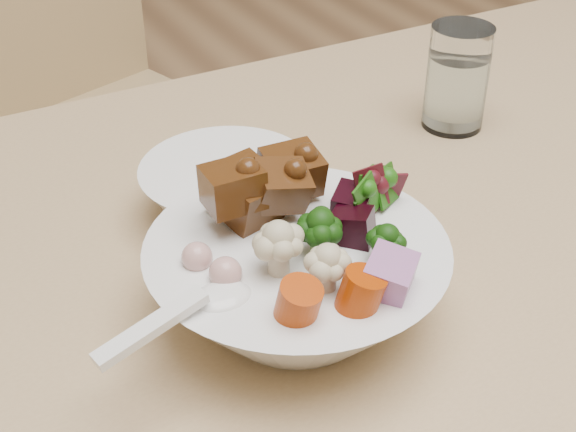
# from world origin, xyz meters

# --- Properties ---
(dining_table) EXTENTS (1.41, 0.80, 0.66)m
(dining_table) POSITION_xyz_m (0.02, 0.20, 0.59)
(dining_table) COLOR tan
(dining_table) RESTS_ON ground
(chair_far) EXTENTS (0.53, 0.53, 0.91)m
(chair_far) POSITION_xyz_m (-0.23, 0.88, 0.51)
(chair_far) COLOR tan
(chair_far) RESTS_ON ground
(food_bowl) EXTENTS (0.21, 0.21, 0.11)m
(food_bowl) POSITION_xyz_m (-0.25, 0.18, 0.70)
(food_bowl) COLOR white
(food_bowl) RESTS_ON dining_table
(soup_spoon) EXTENTS (0.11, 0.04, 0.02)m
(soup_spoon) POSITION_xyz_m (-0.33, 0.15, 0.72)
(soup_spoon) COLOR white
(soup_spoon) RESTS_ON food_bowl
(water_glass) EXTENTS (0.06, 0.06, 0.10)m
(water_glass) POSITION_xyz_m (0.03, 0.36, 0.71)
(water_glass) COLOR white
(water_glass) RESTS_ON dining_table
(side_bowl) EXTENTS (0.14, 0.14, 0.05)m
(side_bowl) POSITION_xyz_m (-0.24, 0.32, 0.68)
(side_bowl) COLOR white
(side_bowl) RESTS_ON dining_table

